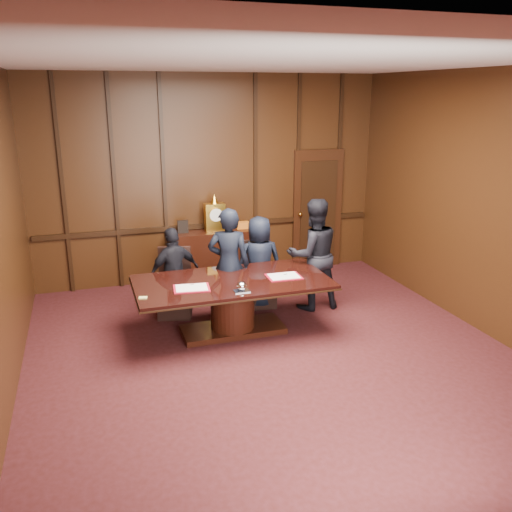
{
  "coord_description": "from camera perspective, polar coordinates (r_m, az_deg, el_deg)",
  "views": [
    {
      "loc": [
        -2.1,
        -5.54,
        3.19
      ],
      "look_at": [
        0.06,
        1.16,
        1.05
      ],
      "focal_mm": 38.0,
      "sensor_mm": 36.0,
      "label": 1
    }
  ],
  "objects": [
    {
      "name": "witness_left",
      "position": [
        7.75,
        -2.87,
        -0.9
      ],
      "size": [
        0.7,
        0.57,
        1.65
      ],
      "primitive_type": "imported",
      "rotation": [
        0.0,
        0.0,
        2.81
      ],
      "color": "black",
      "rests_on": "ground"
    },
    {
      "name": "notepad",
      "position": [
        6.8,
        -11.81,
        -4.32
      ],
      "size": [
        0.11,
        0.09,
        0.01
      ],
      "primitive_type": "cube",
      "rotation": [
        0.0,
        0.0,
        -0.21
      ],
      "color": "#D7CD69",
      "rests_on": "conference_table"
    },
    {
      "name": "sideboard",
      "position": [
        9.44,
        -4.27,
        0.22
      ],
      "size": [
        1.6,
        0.45,
        1.54
      ],
      "color": "black",
      "rests_on": "ground"
    },
    {
      "name": "inkstand",
      "position": [
        6.87,
        -1.53,
        -3.32
      ],
      "size": [
        0.2,
        0.14,
        0.12
      ],
      "color": "white",
      "rests_on": "conference_table"
    },
    {
      "name": "chair_left",
      "position": [
        8.14,
        -8.52,
        -4.14
      ],
      "size": [
        0.59,
        0.59,
        0.99
      ],
      "rotation": [
        0.0,
        0.0,
        -0.26
      ],
      "color": "black",
      "rests_on": "ground"
    },
    {
      "name": "chair_right",
      "position": [
        8.42,
        0.2,
        -3.21
      ],
      "size": [
        0.52,
        0.52,
        0.99
      ],
      "rotation": [
        0.0,
        0.0,
        -0.09
      ],
      "color": "black",
      "rests_on": "ground"
    },
    {
      "name": "signatory_left",
      "position": [
        7.94,
        -8.6,
        -1.78
      ],
      "size": [
        0.85,
        0.55,
        1.35
      ],
      "primitive_type": "imported",
      "rotation": [
        0.0,
        0.0,
        3.44
      ],
      "color": "black",
      "rests_on": "ground"
    },
    {
      "name": "folder_right",
      "position": [
        7.42,
        2.94,
        -2.16
      ],
      "size": [
        0.47,
        0.35,
        0.02
      ],
      "rotation": [
        0.0,
        0.0,
        -0.03
      ],
      "color": "#A40F22",
      "rests_on": "conference_table"
    },
    {
      "name": "folder_left",
      "position": [
        7.03,
        -6.8,
        -3.37
      ],
      "size": [
        0.5,
        0.38,
        0.02
      ],
      "rotation": [
        0.0,
        0.0,
        -0.12
      ],
      "color": "#A40F22",
      "rests_on": "conference_table"
    },
    {
      "name": "signatory_right",
      "position": [
        8.22,
        0.36,
        -0.66
      ],
      "size": [
        0.73,
        0.51,
        1.42
      ],
      "primitive_type": "imported",
      "rotation": [
        0.0,
        0.0,
        3.06
      ],
      "color": "black",
      "rests_on": "ground"
    },
    {
      "name": "conference_table",
      "position": [
        7.38,
        -2.5,
        -4.39
      ],
      "size": [
        2.62,
        1.32,
        0.76
      ],
      "color": "black",
      "rests_on": "ground"
    },
    {
      "name": "witness_right",
      "position": [
        8.18,
        6.05,
        0.17
      ],
      "size": [
        0.83,
        0.65,
        1.7
      ],
      "primitive_type": "imported",
      "rotation": [
        0.0,
        0.0,
        3.13
      ],
      "color": "black",
      "rests_on": "ground"
    },
    {
      "name": "room",
      "position": [
        6.25,
        2.93,
        3.32
      ],
      "size": [
        7.0,
        7.04,
        3.5
      ],
      "color": "black",
      "rests_on": "ground"
    }
  ]
}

